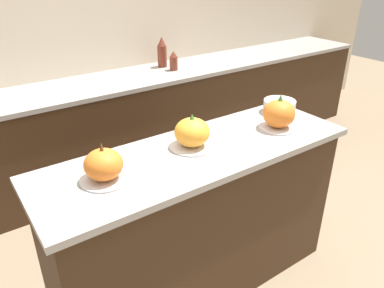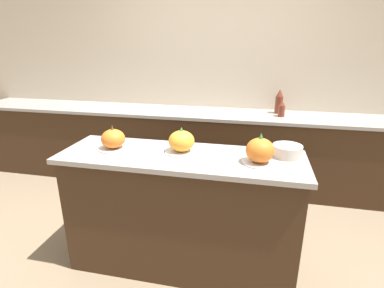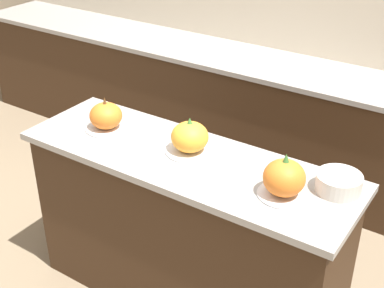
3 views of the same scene
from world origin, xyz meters
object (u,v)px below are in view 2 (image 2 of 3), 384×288
(pumpkin_cake_center, at_px, (182,142))
(mixing_bowl, at_px, (287,151))
(bottle_short, at_px, (282,109))
(pumpkin_cake_right, at_px, (260,151))
(bottle_tall, at_px, (279,102))
(pumpkin_cake_left, at_px, (113,140))

(pumpkin_cake_center, relative_size, mixing_bowl, 1.21)
(pumpkin_cake_center, distance_m, mixing_bowl, 0.72)
(pumpkin_cake_center, height_order, mixing_bowl, pumpkin_cake_center)
(bottle_short, bearing_deg, pumpkin_cake_center, -119.04)
(pumpkin_cake_center, height_order, pumpkin_cake_right, pumpkin_cake_right)
(bottle_short, xyz_separation_m, mixing_bowl, (-0.04, -1.30, -0.01))
(mixing_bowl, bearing_deg, bottle_short, 88.16)
(bottle_tall, relative_size, mixing_bowl, 1.37)
(pumpkin_cake_left, height_order, pumpkin_cake_center, pumpkin_cake_left)
(bottle_short, bearing_deg, bottle_tall, 98.30)
(bottle_short, height_order, mixing_bowl, bottle_short)
(mixing_bowl, bearing_deg, pumpkin_cake_center, -174.20)
(pumpkin_cake_center, xyz_separation_m, pumpkin_cake_right, (0.54, -0.09, 0.01))
(pumpkin_cake_right, xyz_separation_m, bottle_tall, (0.20, 1.62, 0.02))
(pumpkin_cake_right, bearing_deg, pumpkin_cake_left, 177.36)
(pumpkin_cake_left, distance_m, bottle_tall, 2.00)
(pumpkin_cake_center, distance_m, pumpkin_cake_right, 0.54)
(bottle_tall, height_order, bottle_short, bottle_tall)
(pumpkin_cake_left, distance_m, bottle_short, 1.89)
(pumpkin_cake_right, xyz_separation_m, bottle_short, (0.22, 1.46, -0.03))
(pumpkin_cake_right, xyz_separation_m, mixing_bowl, (0.18, 0.16, -0.04))
(pumpkin_cake_center, relative_size, pumpkin_cake_right, 1.09)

